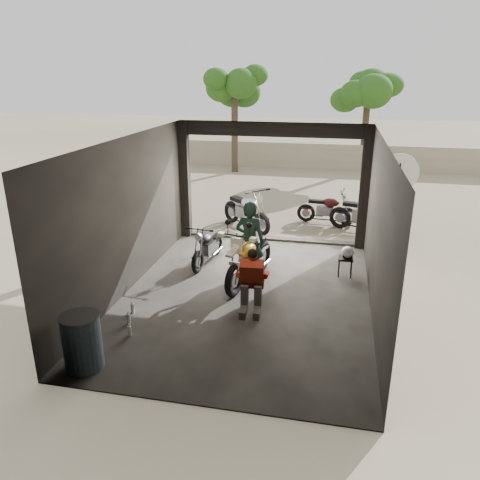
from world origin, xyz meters
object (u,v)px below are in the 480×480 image
at_px(sign_post, 397,189).
at_px(stool, 346,261).
at_px(helmet, 348,252).
at_px(outside_bike_c, 365,212).
at_px(main_bike, 249,255).
at_px(mechanic, 251,283).
at_px(outside_bike_a, 246,208).
at_px(rider, 250,241).
at_px(outside_bike_b, 327,207).
at_px(left_bike, 207,243).
at_px(oil_drum, 82,343).

bearing_deg(sign_post, stool, -119.93).
bearing_deg(helmet, outside_bike_c, 103.18).
xyz_separation_m(main_bike, mechanic, (0.29, -1.29, -0.06)).
bearing_deg(main_bike, stool, 34.51).
bearing_deg(main_bike, outside_bike_a, 116.16).
xyz_separation_m(rider, stool, (2.10, 0.55, -0.52)).
relative_size(main_bike, outside_bike_b, 1.25).
bearing_deg(mechanic, outside_bike_a, 97.60).
bearing_deg(stool, outside_bike_a, 134.49).
bearing_deg(outside_bike_b, stool, -166.38).
relative_size(outside_bike_a, outside_bike_b, 1.21).
distance_m(mechanic, helmet, 2.75).
xyz_separation_m(left_bike, outside_bike_c, (3.81, 3.21, 0.10)).
distance_m(outside_bike_b, rider, 4.74).
bearing_deg(oil_drum, outside_bike_b, 67.59).
bearing_deg(mechanic, outside_bike_b, 73.77).
bearing_deg(oil_drum, stool, 47.91).
bearing_deg(main_bike, left_bike, 157.65).
relative_size(stool, sign_post, 0.17).
bearing_deg(outside_bike_c, oil_drum, 167.05).
xyz_separation_m(rider, mechanic, (0.32, -1.51, -0.31)).
xyz_separation_m(main_bike, rider, (-0.03, 0.22, 0.24)).
bearing_deg(stool, helmet, 11.59).
bearing_deg(main_bike, outside_bike_b, 86.17).
xyz_separation_m(oil_drum, sign_post, (5.08, 5.60, 1.35)).
bearing_deg(left_bike, outside_bike_b, 61.92).
distance_m(rider, helmet, 2.23).
bearing_deg(sign_post, left_bike, -153.28).
distance_m(left_bike, stool, 3.26).
bearing_deg(left_bike, sign_post, 20.97).
distance_m(mechanic, oil_drum, 3.25).
bearing_deg(outside_bike_a, outside_bike_b, -24.04).
bearing_deg(outside_bike_b, mechanic, 173.94).
bearing_deg(left_bike, rider, -22.21).
bearing_deg(rider, helmet, -157.43).
xyz_separation_m(outside_bike_b, mechanic, (-1.22, -5.98, 0.06)).
bearing_deg(mechanic, stool, 44.47).
xyz_separation_m(left_bike, helmet, (3.29, -0.10, 0.08)).
distance_m(outside_bike_b, oil_drum, 9.03).
height_order(outside_bike_c, oil_drum, outside_bike_c).
bearing_deg(sign_post, main_bike, -135.42).
relative_size(left_bike, rider, 0.84).
xyz_separation_m(main_bike, outside_bike_c, (2.61, 4.08, -0.04)).
bearing_deg(outside_bike_a, main_bike, -125.44).
height_order(outside_bike_a, outside_bike_c, outside_bike_a).
height_order(left_bike, outside_bike_b, outside_bike_b).
height_order(main_bike, mechanic, main_bike).
height_order(stool, oil_drum, oil_drum).
relative_size(main_bike, outside_bike_c, 1.08).
relative_size(main_bike, mechanic, 1.66).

